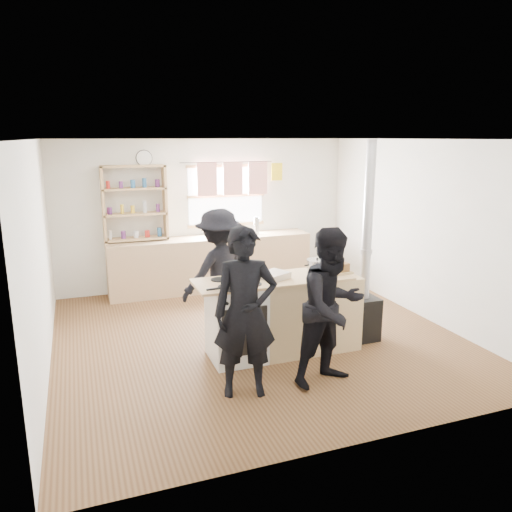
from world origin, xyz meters
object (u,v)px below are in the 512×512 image
at_px(person_near_left, 245,313).
at_px(person_near_right, 332,307).
at_px(skillet_greens, 236,286).
at_px(flue_heater, 364,291).
at_px(stockpot_stove, 238,272).
at_px(stockpot_counter, 317,266).
at_px(person_far, 220,272).
at_px(cooking_island, 284,315).
at_px(thermos, 256,226).
at_px(bread_board, 340,269).
at_px(roast_tray, 274,275).

height_order(person_near_left, person_near_right, person_near_left).
relative_size(skillet_greens, flue_heater, 0.14).
xyz_separation_m(stockpot_stove, stockpot_counter, (0.98, -0.07, -0.00)).
bearing_deg(person_near_right, person_far, 98.50).
distance_m(cooking_island, person_near_left, 1.16).
distance_m(thermos, stockpot_counter, 2.76).
relative_size(bread_board, person_far, 0.18).
bearing_deg(stockpot_counter, roast_tray, -177.54).
bearing_deg(skillet_greens, cooking_island, 18.50).
distance_m(skillet_greens, bread_board, 1.36).
bearing_deg(person_far, skillet_greens, 65.05).
relative_size(stockpot_counter, person_near_right, 0.16).
bearing_deg(stockpot_stove, stockpot_counter, -4.06).
distance_m(stockpot_counter, person_near_left, 1.45).
bearing_deg(thermos, bread_board, -89.31).
bearing_deg(skillet_greens, person_near_left, -99.42).
xyz_separation_m(cooking_island, skillet_greens, (-0.66, -0.22, 0.49)).
xyz_separation_m(skillet_greens, stockpot_counter, (1.09, 0.24, 0.06)).
height_order(thermos, person_near_right, person_near_right).
bearing_deg(person_near_right, stockpot_stove, 112.26).
relative_size(skillet_greens, person_near_right, 0.21).
bearing_deg(stockpot_counter, person_near_right, -107.05).
xyz_separation_m(stockpot_stove, person_near_left, (-0.21, -0.89, -0.16)).
height_order(skillet_greens, flue_heater, flue_heater).
bearing_deg(person_far, flue_heater, 134.05).
bearing_deg(stockpot_counter, flue_heater, -0.88).
bearing_deg(stockpot_counter, stockpot_stove, 175.94).
bearing_deg(roast_tray, stockpot_counter, 2.46).
xyz_separation_m(cooking_island, stockpot_counter, (0.44, 0.02, 0.55)).
bearing_deg(person_near_right, person_near_left, 161.40).
xyz_separation_m(cooking_island, roast_tray, (-0.13, -0.00, 0.50)).
distance_m(skillet_greens, stockpot_counter, 1.12).
distance_m(thermos, flue_heater, 2.82).
relative_size(person_near_right, person_far, 1.01).
distance_m(thermos, skillet_greens, 3.27).
xyz_separation_m(person_near_left, person_near_right, (0.91, -0.08, -0.03)).
distance_m(person_near_right, person_far, 1.86).
xyz_separation_m(thermos, person_near_right, (-0.50, -3.64, -0.21)).
height_order(bread_board, flue_heater, flue_heater).
distance_m(bread_board, person_near_right, 0.98).
relative_size(flue_heater, person_far, 1.52).
height_order(roast_tray, flue_heater, flue_heater).
relative_size(thermos, stockpot_counter, 1.08).
distance_m(flue_heater, person_far, 1.86).
bearing_deg(person_near_right, bread_board, 42.86).
relative_size(roast_tray, person_near_right, 0.23).
height_order(skillet_greens, person_far, person_far).
bearing_deg(flue_heater, stockpot_counter, 179.12).
relative_size(stockpot_counter, person_near_left, 0.15).
relative_size(cooking_island, bread_board, 6.62).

